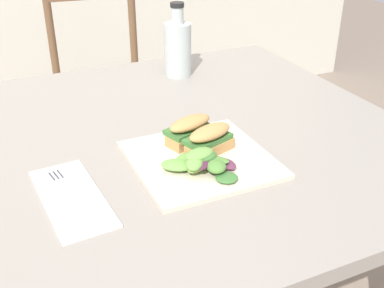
# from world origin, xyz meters

# --- Properties ---
(dining_table) EXTENTS (1.19, 0.97, 0.74)m
(dining_table) POSITION_xyz_m (-0.01, 0.01, 0.62)
(dining_table) COLOR gray
(dining_table) RESTS_ON ground
(chair_wooden_far) EXTENTS (0.44, 0.44, 0.87)m
(chair_wooden_far) POSITION_xyz_m (0.16, 0.99, 0.45)
(chair_wooden_far) COLOR brown
(chair_wooden_far) RESTS_ON ground
(plate_lunch) EXTENTS (0.26, 0.26, 0.01)m
(plate_lunch) POSITION_xyz_m (0.07, -0.13, 0.74)
(plate_lunch) COLOR beige
(plate_lunch) RESTS_ON dining_table
(sandwich_half_front) EXTENTS (0.11, 0.08, 0.06)m
(sandwich_half_front) POSITION_xyz_m (0.10, -0.11, 0.78)
(sandwich_half_front) COLOR tan
(sandwich_half_front) RESTS_ON plate_lunch
(sandwich_half_back) EXTENTS (0.11, 0.08, 0.06)m
(sandwich_half_back) POSITION_xyz_m (0.08, -0.06, 0.78)
(sandwich_half_back) COLOR tan
(sandwich_half_back) RESTS_ON plate_lunch
(salad_mixed_greens) EXTENTS (0.14, 0.15, 0.04)m
(salad_mixed_greens) POSITION_xyz_m (0.06, -0.16, 0.77)
(salad_mixed_greens) COLOR #6B9E47
(salad_mixed_greens) RESTS_ON plate_lunch
(napkin_folded) EXTENTS (0.11, 0.24, 0.00)m
(napkin_folded) POSITION_xyz_m (-0.18, -0.15, 0.74)
(napkin_folded) COLOR silver
(napkin_folded) RESTS_ON dining_table
(fork_on_napkin) EXTENTS (0.05, 0.19, 0.00)m
(fork_on_napkin) POSITION_xyz_m (-0.19, -0.13, 0.75)
(fork_on_napkin) COLOR silver
(fork_on_napkin) RESTS_ON napkin_folded
(bottle_cold_brew) EXTENTS (0.08, 0.08, 0.20)m
(bottle_cold_brew) POSITION_xyz_m (0.22, 0.34, 0.81)
(bottle_cold_brew) COLOR black
(bottle_cold_brew) RESTS_ON dining_table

